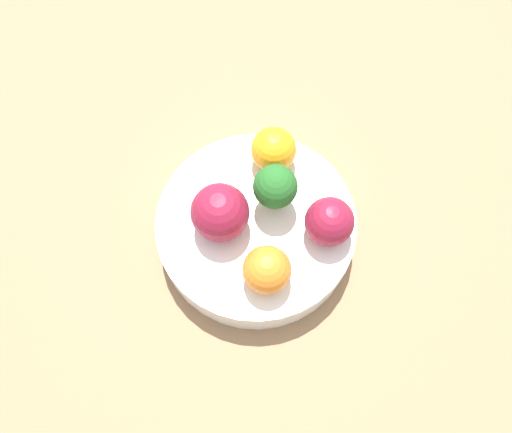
{
  "coord_description": "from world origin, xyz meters",
  "views": [
    {
      "loc": [
        -0.14,
        0.15,
        0.54
      ],
      "look_at": [
        0.0,
        0.0,
        0.07
      ],
      "focal_mm": 35.0,
      "sensor_mm": 36.0,
      "label": 1
    }
  ],
  "objects_px": {
    "bowl": "(256,228)",
    "broccoli": "(278,190)",
    "apple_green": "(329,222)",
    "orange_back": "(273,150)",
    "orange_front": "(267,270)",
    "apple_red": "(220,212)"
  },
  "relations": [
    {
      "from": "apple_red",
      "to": "apple_green",
      "type": "xyz_separation_m",
      "value": [
        -0.08,
        -0.07,
        -0.0
      ]
    },
    {
      "from": "broccoli",
      "to": "apple_red",
      "type": "bearing_deg",
      "value": 63.84
    },
    {
      "from": "broccoli",
      "to": "orange_back",
      "type": "distance_m",
      "value": 0.05
    },
    {
      "from": "bowl",
      "to": "orange_front",
      "type": "distance_m",
      "value": 0.08
    },
    {
      "from": "bowl",
      "to": "orange_front",
      "type": "xyz_separation_m",
      "value": [
        -0.05,
        0.04,
        0.05
      ]
    },
    {
      "from": "apple_green",
      "to": "orange_front",
      "type": "relative_size",
      "value": 1.05
    },
    {
      "from": "broccoli",
      "to": "apple_green",
      "type": "relative_size",
      "value": 1.21
    },
    {
      "from": "apple_green",
      "to": "apple_red",
      "type": "bearing_deg",
      "value": 38.97
    },
    {
      "from": "apple_red",
      "to": "orange_back",
      "type": "xyz_separation_m",
      "value": [
        0.01,
        -0.09,
        -0.01
      ]
    },
    {
      "from": "bowl",
      "to": "apple_green",
      "type": "relative_size",
      "value": 4.25
    },
    {
      "from": "apple_red",
      "to": "apple_green",
      "type": "height_order",
      "value": "apple_red"
    },
    {
      "from": "broccoli",
      "to": "orange_front",
      "type": "bearing_deg",
      "value": 124.89
    },
    {
      "from": "bowl",
      "to": "apple_green",
      "type": "bearing_deg",
      "value": -146.11
    },
    {
      "from": "orange_back",
      "to": "apple_red",
      "type": "bearing_deg",
      "value": 97.21
    },
    {
      "from": "orange_back",
      "to": "apple_green",
      "type": "bearing_deg",
      "value": 166.43
    },
    {
      "from": "bowl",
      "to": "broccoli",
      "type": "distance_m",
      "value": 0.06
    },
    {
      "from": "orange_back",
      "to": "orange_front",
      "type": "bearing_deg",
      "value": 129.66
    },
    {
      "from": "apple_red",
      "to": "orange_front",
      "type": "distance_m",
      "value": 0.07
    },
    {
      "from": "apple_green",
      "to": "orange_back",
      "type": "relative_size",
      "value": 1.03
    },
    {
      "from": "bowl",
      "to": "broccoli",
      "type": "bearing_deg",
      "value": -97.76
    },
    {
      "from": "orange_front",
      "to": "bowl",
      "type": "bearing_deg",
      "value": -37.18
    },
    {
      "from": "broccoli",
      "to": "bowl",
      "type": "bearing_deg",
      "value": 82.24
    }
  ]
}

